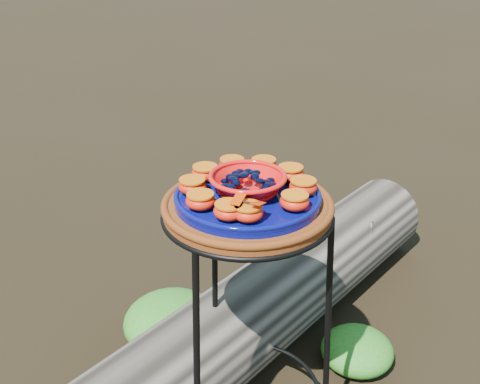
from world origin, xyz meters
name	(u,v)px	position (x,y,z in m)	size (l,w,h in m)	color
plant_stand	(247,334)	(0.00, 0.00, 0.35)	(0.44, 0.44, 0.70)	black
terracotta_saucer	(247,208)	(0.00, 0.00, 0.72)	(0.39, 0.39, 0.03)	#51210E
cobalt_plate	(248,198)	(0.00, 0.00, 0.74)	(0.34, 0.34, 0.02)	#080236
red_bowl	(248,184)	(0.00, 0.00, 0.78)	(0.17, 0.17, 0.05)	red
glass_gems	(248,171)	(0.00, 0.00, 0.81)	(0.13, 0.13, 0.02)	black
orange_half_0	(248,213)	(-0.05, -0.11, 0.77)	(0.07, 0.07, 0.04)	red
orange_half_1	(295,202)	(0.06, -0.11, 0.77)	(0.07, 0.07, 0.04)	red
orange_half_2	(303,187)	(0.11, -0.06, 0.77)	(0.07, 0.07, 0.04)	red
orange_half_3	(290,174)	(0.12, 0.02, 0.77)	(0.07, 0.07, 0.04)	red
orange_half_4	(264,166)	(0.09, 0.09, 0.77)	(0.07, 0.07, 0.04)	red
orange_half_5	(232,165)	(0.02, 0.12, 0.77)	(0.07, 0.07, 0.04)	red
orange_half_6	(205,173)	(-0.06, 0.11, 0.77)	(0.07, 0.07, 0.04)	red
orange_half_7	(192,186)	(-0.11, 0.06, 0.77)	(0.07, 0.07, 0.04)	red
orange_half_8	(200,201)	(-0.12, -0.02, 0.77)	(0.07, 0.07, 0.04)	red
orange_half_9	(229,211)	(-0.09, -0.09, 0.77)	(0.07, 0.07, 0.04)	red
butterfly	(248,202)	(-0.05, -0.11, 0.80)	(0.08, 0.05, 0.01)	#BD2A01
driftwood_log	(276,297)	(0.28, 0.35, 0.15)	(1.59, 0.42, 0.30)	black
foliage_right	(357,349)	(0.45, 0.10, 0.06)	(0.24, 0.24, 0.12)	#2B5B1A
foliage_back	(172,320)	(-0.05, 0.47, 0.08)	(0.33, 0.33, 0.16)	#2B5B1A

